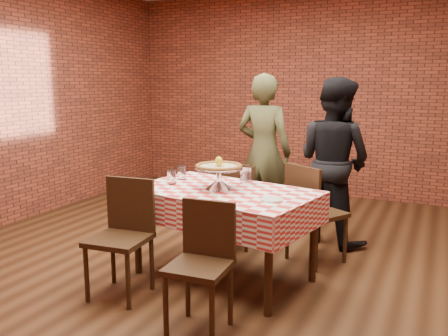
{
  "coord_description": "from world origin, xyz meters",
  "views": [
    {
      "loc": [
        1.75,
        -3.66,
        1.64
      ],
      "look_at": [
        0.1,
        -0.17,
        0.92
      ],
      "focal_mm": 37.61,
      "sensor_mm": 36.0,
      "label": 1
    }
  ],
  "objects": [
    {
      "name": "condiment_caddy",
      "position": [
        0.24,
        0.03,
        0.83
      ],
      "size": [
        0.11,
        0.1,
        0.15
      ],
      "primitive_type": "cube",
      "rotation": [
        0.0,
        0.0,
        -0.1
      ],
      "color": "silver",
      "rests_on": "tablecloth"
    },
    {
      "name": "pizza",
      "position": [
        0.1,
        -0.27,
        0.94
      ],
      "size": [
        0.48,
        0.48,
        0.03
      ],
      "primitive_type": "cylinder",
      "rotation": [
        0.0,
        0.0,
        -0.27
      ],
      "color": "#CBBE8F",
      "rests_on": "pizza_stand"
    },
    {
      "name": "pizza_stand",
      "position": [
        0.1,
        -0.27,
        0.85
      ],
      "size": [
        0.5,
        0.5,
        0.18
      ],
      "primitive_type": null,
      "rotation": [
        0.0,
        0.0,
        -0.27
      ],
      "color": "silver",
      "rests_on": "tablecloth"
    },
    {
      "name": "chair_near_right",
      "position": [
        0.38,
        -1.14,
        0.43
      ],
      "size": [
        0.4,
        0.4,
        0.86
      ],
      "primitive_type": null,
      "rotation": [
        0.0,
        0.0,
        0.06
      ],
      "color": "#342010",
      "rests_on": "ground"
    },
    {
      "name": "sweetener_packet_b",
      "position": [
        0.78,
        -0.51,
        0.76
      ],
      "size": [
        0.05,
        0.04,
        0.0
      ],
      "primitive_type": "cube",
      "rotation": [
        0.0,
        0.0,
        -0.09
      ],
      "color": "white",
      "rests_on": "tablecloth"
    },
    {
      "name": "chair_far_right",
      "position": [
        0.76,
        0.42,
        0.45
      ],
      "size": [
        0.59,
        0.59,
        0.91
      ],
      "primitive_type": null,
      "rotation": [
        0.0,
        0.0,
        2.61
      ],
      "color": "#342010",
      "rests_on": "ground"
    },
    {
      "name": "chair_near_left",
      "position": [
        -0.42,
        -0.93,
        0.45
      ],
      "size": [
        0.45,
        0.45,
        0.9
      ],
      "primitive_type": null,
      "rotation": [
        0.0,
        0.0,
        0.1
      ],
      "color": "#342010",
      "rests_on": "ground"
    },
    {
      "name": "diner_olive",
      "position": [
        -0.04,
        1.18,
        0.86
      ],
      "size": [
        0.64,
        0.44,
        1.72
      ],
      "primitive_type": "imported",
      "rotation": [
        0.0,
        0.0,
        3.1
      ],
      "color": "#454627",
      "rests_on": "ground"
    },
    {
      "name": "side_plate",
      "position": [
        0.62,
        -0.44,
        0.76
      ],
      "size": [
        0.2,
        0.2,
        0.01
      ],
      "primitive_type": "cylinder",
      "rotation": [
        0.0,
        0.0,
        -0.19
      ],
      "color": "white",
      "rests_on": "tablecloth"
    },
    {
      "name": "water_glass_right",
      "position": [
        -0.37,
        -0.06,
        0.82
      ],
      "size": [
        0.09,
        0.09,
        0.12
      ],
      "primitive_type": "cylinder",
      "rotation": [
        0.0,
        0.0,
        -0.19
      ],
      "color": "white",
      "rests_on": "tablecloth"
    },
    {
      "name": "lemon",
      "position": [
        0.1,
        -0.27,
        0.99
      ],
      "size": [
        0.08,
        0.08,
        0.08
      ],
      "primitive_type": "ellipsoid",
      "rotation": [
        0.0,
        0.0,
        -0.27
      ],
      "color": "yellow",
      "rests_on": "pizza"
    },
    {
      "name": "diner_black",
      "position": [
        0.76,
        1.03,
        0.84
      ],
      "size": [
        1.0,
        0.92,
        1.68
      ],
      "primitive_type": "imported",
      "rotation": [
        0.0,
        0.0,
        2.71
      ],
      "color": "black",
      "rests_on": "ground"
    },
    {
      "name": "back_wall",
      "position": [
        0.0,
        3.0,
        1.45
      ],
      "size": [
        5.5,
        0.0,
        5.5
      ],
      "primitive_type": "plane",
      "rotation": [
        1.57,
        0.0,
        0.0
      ],
      "color": "maroon",
      "rests_on": "ground"
    },
    {
      "name": "table",
      "position": [
        0.15,
        -0.27,
        0.38
      ],
      "size": [
        1.6,
        1.13,
        0.75
      ],
      "primitive_type": "cube",
      "rotation": [
        0.0,
        0.0,
        -0.19
      ],
      "color": "#342010",
      "rests_on": "ground"
    },
    {
      "name": "chair_far_left",
      "position": [
        -0.07,
        0.5,
        0.43
      ],
      "size": [
        0.4,
        0.4,
        0.86
      ],
      "primitive_type": null,
      "rotation": [
        0.0,
        0.0,
        3.19
      ],
      "color": "#342010",
      "rests_on": "ground"
    },
    {
      "name": "ground",
      "position": [
        0.0,
        0.0,
        0.0
      ],
      "size": [
        6.0,
        6.0,
        0.0
      ],
      "primitive_type": "plane",
      "color": "black",
      "rests_on": "ground"
    },
    {
      "name": "tablecloth",
      "position": [
        0.15,
        -0.27,
        0.63
      ],
      "size": [
        1.64,
        1.18,
        0.25
      ],
      "primitive_type": null,
      "rotation": [
        0.0,
        0.0,
        -0.19
      ],
      "color": "red",
      "rests_on": "table"
    },
    {
      "name": "water_glass_left",
      "position": [
        -0.35,
        -0.27,
        0.82
      ],
      "size": [
        0.09,
        0.09,
        0.12
      ],
      "primitive_type": "cylinder",
      "rotation": [
        0.0,
        0.0,
        -0.19
      ],
      "color": "white",
      "rests_on": "tablecloth"
    },
    {
      "name": "sweetener_packet_a",
      "position": [
        0.69,
        -0.59,
        0.76
      ],
      "size": [
        0.06,
        0.04,
        0.0
      ],
      "primitive_type": "cube",
      "rotation": [
        0.0,
        0.0,
        -0.19
      ],
      "color": "white",
      "rests_on": "tablecloth"
    }
  ]
}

